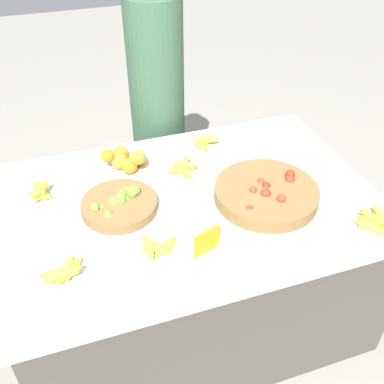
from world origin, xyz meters
TOP-DOWN VIEW (x-y plane):
  - ground_plane at (0.00, 0.00)m, footprint 12.00×12.00m
  - market_table at (0.00, 0.00)m, footprint 1.71×1.18m
  - lime_bowl at (-0.33, 0.05)m, footprint 0.34×0.34m
  - tomato_basket at (0.33, -0.10)m, footprint 0.48×0.48m
  - orange_pile at (-0.23, 0.36)m, footprint 0.23×0.22m
  - metal_bowl at (0.56, 0.28)m, footprint 0.28×0.28m
  - price_sign at (-0.05, -0.33)m, footprint 0.12×0.05m
  - banana_bunch_front_left at (0.68, -0.41)m, footprint 0.15×0.19m
  - banana_bunch_middle_right at (-0.66, 0.25)m, footprint 0.12×0.14m
  - banana_bunch_front_right at (0.03, 0.24)m, footprint 0.16×0.16m
  - banana_bunch_back_center at (-0.61, -0.28)m, footprint 0.18×0.15m
  - banana_bunch_middle_left at (-0.24, -0.26)m, footprint 0.16×0.15m
  - banana_bunch_front_center at (0.22, 0.43)m, footprint 0.15×0.14m
  - vendor_person at (0.07, 0.84)m, footprint 0.32×0.32m

SIDE VIEW (x-z plane):
  - ground_plane at x=0.00m, z-range 0.00..0.00m
  - market_table at x=0.00m, z-range 0.00..0.78m
  - vendor_person at x=0.07m, z-range -0.06..1.59m
  - banana_bunch_middle_left at x=-0.24m, z-range 0.78..0.82m
  - banana_bunch_front_right at x=0.03m, z-range 0.78..0.83m
  - banana_bunch_front_center at x=0.22m, z-range 0.78..0.83m
  - banana_bunch_front_left at x=0.68m, z-range 0.78..0.83m
  - banana_bunch_back_center at x=-0.61m, z-range 0.78..0.84m
  - banana_bunch_middle_right at x=-0.66m, z-range 0.78..0.84m
  - lime_bowl at x=-0.33m, z-range 0.76..0.86m
  - tomato_basket at x=0.33m, z-range 0.76..0.87m
  - metal_bowl at x=0.56m, z-range 0.78..0.87m
  - orange_pile at x=-0.23m, z-range 0.77..0.89m
  - price_sign at x=-0.05m, z-range 0.78..0.90m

